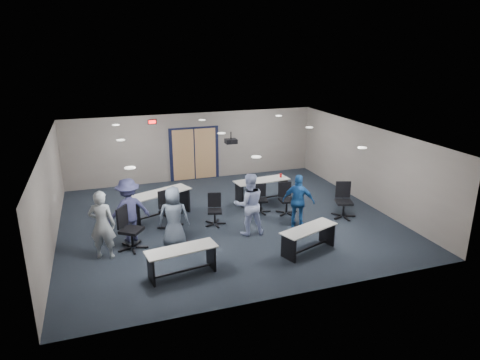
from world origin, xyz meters
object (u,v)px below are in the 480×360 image
object	(u,v)px
table_front_right	(309,235)
person_gray	(102,225)
chair_back_c	(261,199)
table_front_left	(182,257)
person_navy	(298,201)
person_back	(129,210)
person_plaid	(174,217)
chair_back_d	(287,199)
person_lightblue	(249,204)
chair_loose_left	(131,229)
chair_loose_right	(344,201)
table_back_left	(160,200)
table_back_right	(262,186)
chair_back_b	(215,210)
chair_back_a	(170,211)

from	to	relation	value
table_front_right	person_gray	world-z (taller)	person_gray
table_front_right	chair_back_c	size ratio (longest dim) A/B	1.88
table_front_left	person_navy	distance (m)	4.23
person_back	person_plaid	bearing A→B (deg)	132.46
chair_back_d	person_lightblue	bearing A→B (deg)	-144.35
person_navy	chair_back_c	bearing A→B (deg)	-30.95
chair_loose_left	person_lightblue	size ratio (longest dim) A/B	0.65
table_front_left	table_front_right	xyz separation A→B (m)	(3.42, 0.12, -0.01)
person_back	person_gray	bearing A→B (deg)	36.09
chair_loose_right	person_gray	size ratio (longest dim) A/B	0.62
table_back_left	person_back	xyz separation A→B (m)	(-1.05, -1.43, 0.34)
chair_back_d	chair_loose_right	distance (m)	1.81
table_front_left	chair_loose_right	world-z (taller)	chair_loose_right
table_front_left	table_back_left	bearing A→B (deg)	81.04
chair_back_c	person_lightblue	distance (m)	1.73
table_back_left	chair_loose_right	world-z (taller)	chair_loose_right
table_back_right	chair_back_c	size ratio (longest dim) A/B	2.13
chair_back_b	table_front_right	bearing A→B (deg)	-38.57
table_front_left	chair_back_d	bearing A→B (deg)	26.27
chair_back_a	chair_loose_right	size ratio (longest dim) A/B	1.04
table_back_left	person_back	distance (m)	1.81
chair_back_a	table_back_left	bearing A→B (deg)	77.43
table_front_left	table_front_right	world-z (taller)	table_front_left
table_back_right	table_front_right	bearing A→B (deg)	-99.04
chair_back_d	chair_back_b	bearing A→B (deg)	-173.68
table_back_left	person_navy	size ratio (longest dim) A/B	1.31
chair_back_c	person_back	distance (m)	4.30
chair_back_b	person_plaid	size ratio (longest dim) A/B	0.57
chair_back_c	person_navy	distance (m)	1.58
chair_back_a	table_front_right	bearing A→B (deg)	-59.72
table_back_right	chair_back_c	world-z (taller)	table_back_right
chair_loose_left	person_back	distance (m)	0.66
chair_back_b	person_plaid	distance (m)	1.78
chair_back_a	person_lightblue	world-z (taller)	person_lightblue
chair_back_c	person_lightblue	bearing A→B (deg)	-111.92
table_front_right	person_back	bearing A→B (deg)	133.33
chair_loose_right	person_plaid	world-z (taller)	person_plaid
chair_back_b	person_back	world-z (taller)	person_back
chair_back_b	person_gray	size ratio (longest dim) A/B	0.53
chair_loose_right	person_plaid	distance (m)	5.46
table_front_right	chair_back_a	xyz separation A→B (m)	(-3.21, 2.60, 0.12)
chair_loose_right	chair_back_b	bearing A→B (deg)	-171.87
table_front_right	chair_loose_right	xyz separation A→B (m)	(2.14, 1.74, 0.10)
chair_loose_left	person_gray	size ratio (longest dim) A/B	0.65
person_back	table_front_right	bearing A→B (deg)	140.11
person_back	chair_loose_left	bearing A→B (deg)	76.25
chair_back_d	person_navy	size ratio (longest dim) A/B	0.62
chair_back_b	chair_loose_right	xyz separation A→B (m)	(4.03, -0.75, 0.08)
table_back_left	chair_back_c	distance (m)	3.24
chair_back_d	person_lightblue	world-z (taller)	person_lightblue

